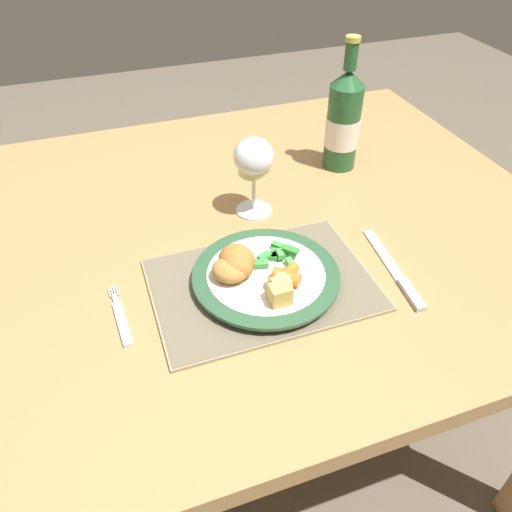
# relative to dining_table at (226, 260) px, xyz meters

# --- Properties ---
(ground_plane) EXTENTS (6.00, 6.00, 0.00)m
(ground_plane) POSITION_rel_dining_table_xyz_m (0.00, 0.00, -0.65)
(ground_plane) COLOR brown
(dining_table) EXTENTS (1.29, 0.97, 0.74)m
(dining_table) POSITION_rel_dining_table_xyz_m (0.00, 0.00, 0.00)
(dining_table) COLOR #AD7F4C
(dining_table) RESTS_ON ground
(placemat) EXTENTS (0.35, 0.25, 0.01)m
(placemat) POSITION_rel_dining_table_xyz_m (0.01, -0.18, 0.09)
(placemat) COLOR gray
(placemat) RESTS_ON dining_table
(dinner_plate) EXTENTS (0.24, 0.24, 0.02)m
(dinner_plate) POSITION_rel_dining_table_xyz_m (0.02, -0.18, 0.10)
(dinner_plate) COLOR white
(dinner_plate) RESTS_ON placemat
(breaded_croquettes) EXTENTS (0.09, 0.09, 0.04)m
(breaded_croquettes) POSITION_rel_dining_table_xyz_m (-0.03, -0.16, 0.13)
(breaded_croquettes) COLOR #B77F3D
(breaded_croquettes) RESTS_ON dinner_plate
(green_beans_pile) EXTENTS (0.08, 0.08, 0.02)m
(green_beans_pile) POSITION_rel_dining_table_xyz_m (0.05, -0.15, 0.12)
(green_beans_pile) COLOR #4CA84C
(green_beans_pile) RESTS_ON dinner_plate
(glazed_carrots) EXTENTS (0.06, 0.05, 0.02)m
(glazed_carrots) POSITION_rel_dining_table_xyz_m (0.04, -0.21, 0.12)
(glazed_carrots) COLOR orange
(glazed_carrots) RESTS_ON dinner_plate
(fork) EXTENTS (0.02, 0.13, 0.01)m
(fork) POSITION_rel_dining_table_xyz_m (-0.22, -0.18, 0.09)
(fork) COLOR silver
(fork) RESTS_ON dining_table
(table_knife) EXTENTS (0.04, 0.21, 0.01)m
(table_knife) POSITION_rel_dining_table_xyz_m (0.23, -0.23, 0.09)
(table_knife) COLOR silver
(table_knife) RESTS_ON dining_table
(wine_glass) EXTENTS (0.07, 0.07, 0.16)m
(wine_glass) POSITION_rel_dining_table_xyz_m (0.07, 0.03, 0.20)
(wine_glass) COLOR silver
(wine_glass) RESTS_ON dining_table
(bottle) EXTENTS (0.07, 0.07, 0.28)m
(bottle) POSITION_rel_dining_table_xyz_m (0.31, 0.13, 0.19)
(bottle) COLOR #23562D
(bottle) RESTS_ON dining_table
(roast_potatoes) EXTENTS (0.05, 0.06, 0.03)m
(roast_potatoes) POSITION_rel_dining_table_xyz_m (0.02, -0.24, 0.13)
(roast_potatoes) COLOR gold
(roast_potatoes) RESTS_ON dinner_plate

